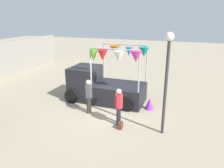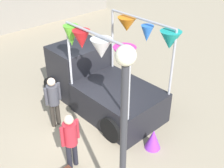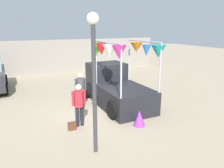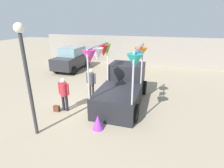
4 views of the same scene
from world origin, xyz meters
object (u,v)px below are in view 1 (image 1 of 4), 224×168
at_px(person_vendor, 89,93).
at_px(folded_kite_bundle_violet, 150,103).
at_px(vendor_truck, 102,84).
at_px(person_customer, 119,103).
at_px(street_lamp, 167,70).
at_px(handbag, 120,125).

xyz_separation_m(person_vendor, folded_kite_bundle_violet, (1.39, -2.66, -0.69)).
distance_m(vendor_truck, person_vendor, 1.72).
bearing_deg(vendor_truck, person_customer, -143.49).
bearing_deg(folded_kite_bundle_violet, person_customer, 154.34).
distance_m(person_customer, folded_kite_bundle_violet, 2.32).
bearing_deg(street_lamp, person_customer, 86.71).
relative_size(person_customer, street_lamp, 0.40).
bearing_deg(person_customer, handbag, -150.26).
height_order(person_customer, folded_kite_bundle_violet, person_customer).
distance_m(person_vendor, handbag, 2.29).
relative_size(street_lamp, folded_kite_bundle_violet, 6.59).
height_order(handbag, street_lamp, street_lamp).
bearing_deg(person_vendor, vendor_truck, 1.01).
relative_size(person_customer, folded_kite_bundle_violet, 2.67).
bearing_deg(street_lamp, vendor_truck, 55.90).
relative_size(vendor_truck, person_vendor, 2.53).
xyz_separation_m(vendor_truck, street_lamp, (-2.44, -3.60, 1.66)).
bearing_deg(handbag, street_lamp, -81.78).
height_order(vendor_truck, handbag, vendor_truck).
bearing_deg(folded_kite_bundle_violet, handbag, 162.05).
relative_size(handbag, folded_kite_bundle_violet, 0.47).
distance_m(person_customer, street_lamp, 2.48).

